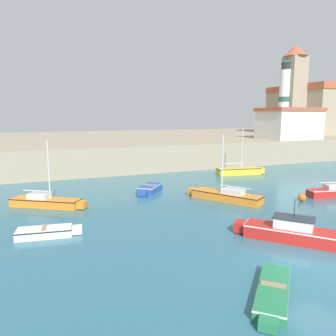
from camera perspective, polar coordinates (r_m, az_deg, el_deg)
ground_plane at (r=16.26m, az=24.69°, el=-15.66°), size 200.00×200.00×0.00m
quay_seawall at (r=56.17m, az=-10.88°, el=3.83°), size 120.00×40.00×3.15m
motorboat_red_0 at (r=18.86m, az=21.27°, el=-10.40°), size 4.82×5.42×2.21m
dinghy_white_1 at (r=19.59m, az=-20.36°, el=-10.35°), size 3.59×1.66×0.53m
sailboat_yellow_3 at (r=37.82m, az=12.37°, el=-0.48°), size 5.61×2.14×5.21m
dinghy_blue_4 at (r=28.48m, az=-3.27°, el=-3.60°), size 2.98×3.20×0.68m
sailboat_orange_6 at (r=25.59m, az=-20.40°, el=-5.48°), size 5.34×4.01×4.85m
dinghy_green_7 at (r=13.36m, az=17.83°, el=-19.79°), size 3.55×3.64×0.48m
sailboat_orange_9 at (r=26.16m, az=9.99°, el=-4.70°), size 4.14×5.91×5.17m
mooring_buoy at (r=27.53m, az=22.30°, el=-4.75°), size 0.63×0.63×0.63m
church at (r=71.04m, az=23.07°, el=9.79°), size 13.24×15.25×16.00m
lighthouse at (r=64.93m, az=19.69°, el=11.39°), size 2.20×2.20×13.60m
harbor_shed_mid_row at (r=52.01m, az=20.30°, el=7.31°), size 8.36×6.08×4.57m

